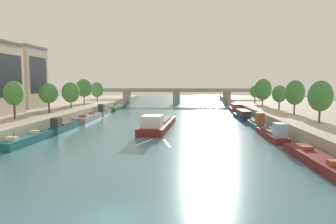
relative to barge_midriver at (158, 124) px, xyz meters
The scene contains 27 objects.
ground_plane 40.13m from the barge_midriver, 88.48° to the right, with size 400.00×400.00×0.00m, color teal.
quay_left 40.54m from the barge_midriver, 158.45° to the left, with size 36.00×170.00×2.34m, color #B2A893.
quay_right 42.52m from the barge_midriver, 20.50° to the left, with size 36.00×170.00×2.34m, color #B2A893.
barge_midriver is the anchor object (origin of this frame).
wake_behind_barge 14.24m from the barge_midriver, 86.51° to the right, with size 5.59×6.07×0.03m.
moored_boat_left_far 23.85m from the barge_midriver, 139.08° to the right, with size 2.79×12.94×2.25m.
moored_boat_left_upstream 17.67m from the barge_midriver, 168.03° to the right, with size 1.92×10.55×2.83m.
moored_boat_left_near 22.26m from the barge_midriver, 143.67° to the left, with size 3.32×15.69×2.29m.
moored_boat_left_lone 32.29m from the barge_midriver, 123.67° to the left, with size 2.21×10.83×3.07m.
moored_boat_left_end 46.05m from the barge_midriver, 112.68° to the left, with size 3.42×16.98×2.16m.
moored_boat_right_upstream 32.07m from the barge_midriver, 51.61° to the right, with size 2.97×15.08×2.14m.
moored_boat_right_far 21.52m from the barge_midriver, 26.48° to the right, with size 2.31×13.10×3.00m.
moored_boat_right_end 19.70m from the barge_midriver, ahead, with size 2.03×10.54×3.26m.
moored_boat_right_downstream 25.92m from the barge_midriver, 41.97° to the left, with size 3.00×13.36×2.28m.
moored_boat_right_second 39.18m from the barge_midriver, 59.30° to the left, with size 2.98×13.48×2.74m.
tree_left_nearest 26.76m from the barge_midriver, 167.97° to the right, with size 3.49×3.49×6.89m.
tree_left_far 26.11m from the barge_midriver, 164.85° to the left, with size 4.13×4.13×6.50m.
tree_left_distant 32.47m from the barge_midriver, 140.88° to the left, with size 4.54×4.54×6.68m.
tree_left_past_mid 40.21m from the barge_midriver, 128.88° to the left, with size 4.79×4.79×7.63m.
tree_left_by_lamp 52.46m from the barge_midriver, 119.04° to the left, with size 4.19×4.19×6.76m.
tree_right_far 28.88m from the barge_midriver, 14.78° to the right, with size 3.91×3.91×6.96m.
tree_right_end_of_row 28.94m from the barge_midriver, 12.09° to the left, with size 3.93×3.93×7.11m.
tree_right_second 32.82m from the barge_midriver, 31.12° to the left, with size 3.50×3.50×5.96m.
tree_right_nearest 40.35m from the barge_midriver, 47.77° to the left, with size 4.74×4.74×7.66m.
tree_right_by_lamp 50.02m from the barge_midriver, 56.80° to the left, with size 3.28×3.28×5.70m.
building_left_corner 43.52m from the barge_midriver, 153.21° to the left, with size 10.63×11.44×15.89m.
bridge_far 69.80m from the barge_midriver, 89.13° to the left, with size 65.54×4.40×6.55m.
Camera 1 is at (4.62, -19.45, 8.99)m, focal length 33.31 mm.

